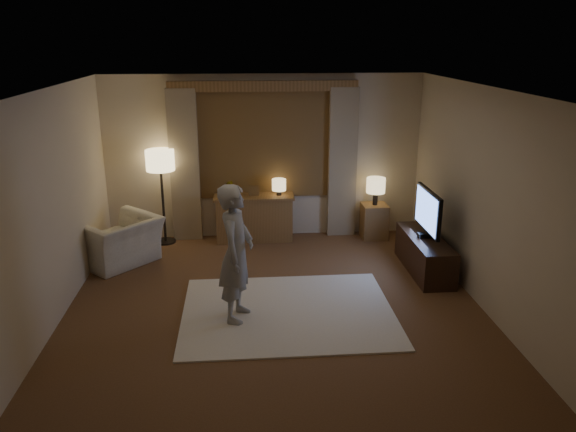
{
  "coord_description": "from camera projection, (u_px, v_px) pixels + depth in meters",
  "views": [
    {
      "loc": [
        -0.35,
        -6.04,
        3.16
      ],
      "look_at": [
        0.2,
        0.6,
        1.0
      ],
      "focal_mm": 35.0,
      "sensor_mm": 36.0,
      "label": 1
    }
  ],
  "objects": [
    {
      "name": "room",
      "position": [
        272.0,
        193.0,
        6.79
      ],
      "size": [
        5.04,
        5.54,
        2.64
      ],
      "color": "brown",
      "rests_on": "ground"
    },
    {
      "name": "rug",
      "position": [
        288.0,
        312.0,
        6.69
      ],
      "size": [
        2.5,
        2.0,
        0.02
      ],
      "primitive_type": "cube",
      "color": "#EDE1C7",
      "rests_on": "floor"
    },
    {
      "name": "sideboard",
      "position": [
        254.0,
        219.0,
        8.97
      ],
      "size": [
        1.2,
        0.4,
        0.7
      ],
      "primitive_type": "cube",
      "color": "brown",
      "rests_on": "floor"
    },
    {
      "name": "picture_frame",
      "position": [
        254.0,
        192.0,
        8.83
      ],
      "size": [
        0.16,
        0.02,
        0.2
      ],
      "primitive_type": "cube",
      "color": "brown",
      "rests_on": "sideboard"
    },
    {
      "name": "plant",
      "position": [
        228.0,
        190.0,
        8.78
      ],
      "size": [
        0.17,
        0.13,
        0.3
      ],
      "primitive_type": "imported",
      "color": "#999999",
      "rests_on": "sideboard"
    },
    {
      "name": "table_lamp_sideboard",
      "position": [
        279.0,
        185.0,
        8.83
      ],
      "size": [
        0.22,
        0.22,
        0.3
      ],
      "color": "black",
      "rests_on": "sideboard"
    },
    {
      "name": "floor_lamp",
      "position": [
        160.0,
        165.0,
        8.58
      ],
      "size": [
        0.44,
        0.44,
        1.5
      ],
      "color": "black",
      "rests_on": "floor"
    },
    {
      "name": "armchair",
      "position": [
        118.0,
        241.0,
        8.04
      ],
      "size": [
        1.38,
        1.38,
        0.68
      ],
      "primitive_type": "imported",
      "rotation": [
        0.0,
        0.0,
        -2.32
      ],
      "color": "beige",
      "rests_on": "floor"
    },
    {
      "name": "side_table",
      "position": [
        374.0,
        221.0,
        9.1
      ],
      "size": [
        0.4,
        0.4,
        0.56
      ],
      "primitive_type": "cube",
      "color": "brown",
      "rests_on": "floor"
    },
    {
      "name": "table_lamp_side",
      "position": [
        376.0,
        186.0,
        8.92
      ],
      "size": [
        0.3,
        0.3,
        0.44
      ],
      "color": "black",
      "rests_on": "side_table"
    },
    {
      "name": "tv_stand",
      "position": [
        425.0,
        254.0,
        7.8
      ],
      "size": [
        0.45,
        1.4,
        0.5
      ],
      "primitive_type": "cube",
      "color": "black",
      "rests_on": "floor"
    },
    {
      "name": "tv",
      "position": [
        428.0,
        212.0,
        7.61
      ],
      "size": [
        0.23,
        0.93,
        0.67
      ],
      "color": "black",
      "rests_on": "tv_stand"
    },
    {
      "name": "person",
      "position": [
        236.0,
        253.0,
        6.3
      ],
      "size": [
        0.52,
        0.66,
        1.6
      ],
      "primitive_type": "imported",
      "rotation": [
        0.0,
        0.0,
        1.31
      ],
      "color": "#A4A198",
      "rests_on": "rug"
    }
  ]
}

